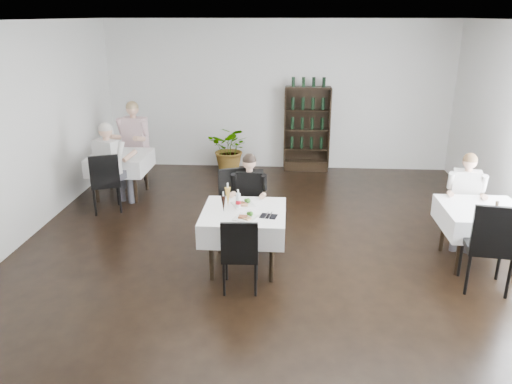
# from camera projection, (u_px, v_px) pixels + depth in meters

# --- Properties ---
(room_shell) EXTENTS (9.00, 9.00, 9.00)m
(room_shell) POSITION_uv_depth(u_px,v_px,m) (268.00, 154.00, 5.92)
(room_shell) COLOR black
(room_shell) RESTS_ON ground
(wine_shelf) EXTENTS (0.90, 0.28, 1.75)m
(wine_shelf) POSITION_uv_depth(u_px,v_px,m) (307.00, 130.00, 10.15)
(wine_shelf) COLOR black
(wine_shelf) RESTS_ON ground
(main_table) EXTENTS (1.03, 1.03, 0.77)m
(main_table) POSITION_uv_depth(u_px,v_px,m) (244.00, 222.00, 6.23)
(main_table) COLOR black
(main_table) RESTS_ON ground
(left_table) EXTENTS (0.98, 0.98, 0.77)m
(left_table) POSITION_uv_depth(u_px,v_px,m) (121.00, 162.00, 8.73)
(left_table) COLOR black
(left_table) RESTS_ON ground
(right_table) EXTENTS (0.98, 0.98, 0.77)m
(right_table) POSITION_uv_depth(u_px,v_px,m) (481.00, 219.00, 6.32)
(right_table) COLOR black
(right_table) RESTS_ON ground
(potted_tree) EXTENTS (1.02, 0.94, 0.95)m
(potted_tree) POSITION_uv_depth(u_px,v_px,m) (231.00, 148.00, 10.21)
(potted_tree) COLOR #2A531C
(potted_tree) RESTS_ON ground
(main_chair_far) EXTENTS (0.65, 0.65, 1.08)m
(main_chair_far) POSITION_uv_depth(u_px,v_px,m) (239.00, 203.00, 6.86)
(main_chair_far) COLOR black
(main_chair_far) RESTS_ON ground
(main_chair_near) EXTENTS (0.43, 0.44, 0.91)m
(main_chair_near) POSITION_uv_depth(u_px,v_px,m) (240.00, 251.00, 5.69)
(main_chair_near) COLOR black
(main_chair_near) RESTS_ON ground
(left_chair_far) EXTENTS (0.56, 0.56, 1.01)m
(left_chair_far) POSITION_uv_depth(u_px,v_px,m) (130.00, 152.00, 9.54)
(left_chair_far) COLOR black
(left_chair_far) RESTS_ON ground
(left_chair_near) EXTENTS (0.60, 0.60, 0.99)m
(left_chair_near) POSITION_uv_depth(u_px,v_px,m) (105.00, 179.00, 8.02)
(left_chair_near) COLOR black
(left_chair_near) RESTS_ON ground
(right_chair_far) EXTENTS (0.49, 0.50, 0.90)m
(right_chair_far) POSITION_uv_depth(u_px,v_px,m) (469.00, 205.00, 7.08)
(right_chair_far) COLOR black
(right_chair_far) RESTS_ON ground
(right_chair_near) EXTENTS (0.57, 0.57, 1.11)m
(right_chair_near) POSITION_uv_depth(u_px,v_px,m) (491.00, 242.00, 5.66)
(right_chair_near) COLOR black
(right_chair_near) RESTS_ON ground
(diner_main) EXTENTS (0.50, 0.50, 1.30)m
(diner_main) POSITION_uv_depth(u_px,v_px,m) (249.00, 193.00, 6.84)
(diner_main) COLOR #45454D
(diner_main) RESTS_ON ground
(diner_left_far) EXTENTS (0.65, 0.68, 1.58)m
(diner_left_far) POSITION_uv_depth(u_px,v_px,m) (133.00, 137.00, 9.26)
(diner_left_far) COLOR #45454D
(diner_left_far) RESTS_ON ground
(diner_left_near) EXTENTS (0.65, 0.68, 1.46)m
(diner_left_near) POSITION_uv_depth(u_px,v_px,m) (111.00, 159.00, 8.13)
(diner_left_near) COLOR #45454D
(diner_left_near) RESTS_ON ground
(diner_right_far) EXTENTS (0.54, 0.57, 1.31)m
(diner_right_far) POSITION_uv_depth(u_px,v_px,m) (466.00, 193.00, 6.81)
(diner_right_far) COLOR #45454D
(diner_right_far) RESTS_ON ground
(plate_far) EXTENTS (0.34, 0.34, 0.08)m
(plate_far) POSITION_uv_depth(u_px,v_px,m) (243.00, 204.00, 6.35)
(plate_far) COLOR white
(plate_far) RESTS_ON main_table
(plate_near) EXTENTS (0.31, 0.31, 0.08)m
(plate_near) POSITION_uv_depth(u_px,v_px,m) (246.00, 217.00, 5.94)
(plate_near) COLOR white
(plate_near) RESTS_ON main_table
(pilsner_dark) EXTENTS (0.06, 0.06, 0.27)m
(pilsner_dark) POSITION_uv_depth(u_px,v_px,m) (223.00, 204.00, 6.10)
(pilsner_dark) COLOR black
(pilsner_dark) RESTS_ON main_table
(pilsner_lager) EXTENTS (0.07, 0.07, 0.31)m
(pilsner_lager) POSITION_uv_depth(u_px,v_px,m) (228.00, 197.00, 6.28)
(pilsner_lager) COLOR #BF8B31
(pilsner_lager) RESTS_ON main_table
(coke_bottle) EXTENTS (0.06, 0.06, 0.25)m
(coke_bottle) POSITION_uv_depth(u_px,v_px,m) (238.00, 201.00, 6.22)
(coke_bottle) COLOR silver
(coke_bottle) RESTS_ON main_table
(napkin_cutlery) EXTENTS (0.22, 0.22, 0.02)m
(napkin_cutlery) POSITION_uv_depth(u_px,v_px,m) (268.00, 216.00, 6.01)
(napkin_cutlery) COLOR black
(napkin_cutlery) RESTS_ON main_table
(pepper_mill) EXTENTS (0.05, 0.05, 0.10)m
(pepper_mill) POSITION_uv_depth(u_px,v_px,m) (497.00, 205.00, 6.23)
(pepper_mill) COLOR black
(pepper_mill) RESTS_ON right_table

